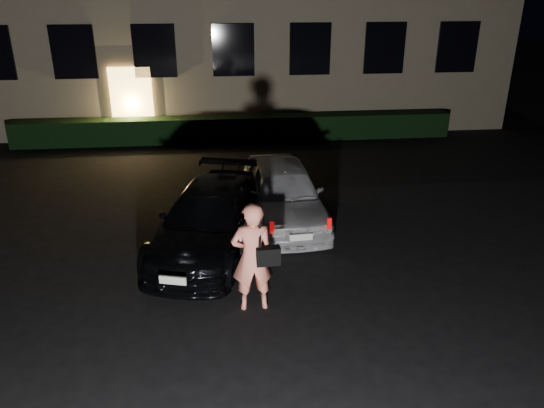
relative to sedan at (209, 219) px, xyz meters
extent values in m
plane|color=black|center=(0.85, -2.62, -0.65)|extent=(80.00, 80.00, 0.00)
cube|color=#FFBE59|center=(-2.65, 8.32, 0.60)|extent=(1.40, 0.10, 2.50)
cube|color=black|center=(-4.35, 8.32, 2.35)|extent=(1.40, 0.10, 1.70)
cube|color=black|center=(-1.75, 8.32, 2.35)|extent=(1.40, 0.10, 1.70)
cube|color=black|center=(0.85, 8.32, 2.35)|extent=(1.40, 0.10, 1.70)
cube|color=black|center=(3.45, 8.32, 2.35)|extent=(1.40, 0.10, 1.70)
cube|color=black|center=(6.05, 8.32, 2.35)|extent=(1.40, 0.10, 1.70)
cube|color=black|center=(8.65, 8.32, 2.35)|extent=(1.40, 0.10, 1.70)
cube|color=black|center=(0.85, 7.88, -0.22)|extent=(15.00, 0.70, 0.85)
imported|color=black|center=(0.00, 0.00, 0.00)|extent=(2.90, 4.76, 1.29)
cube|color=white|center=(0.72, -1.04, 0.15)|extent=(0.32, 0.91, 0.43)
cube|color=silver|center=(-0.60, -2.22, -0.08)|extent=(0.47, 0.16, 0.14)
imported|color=silver|center=(1.70, 1.21, 0.05)|extent=(1.86, 4.15, 1.39)
cube|color=red|center=(1.23, -0.76, 0.11)|extent=(0.09, 0.06, 0.23)
cube|color=red|center=(2.38, -0.69, 0.11)|extent=(0.09, 0.06, 0.23)
cube|color=silver|center=(1.81, -0.78, -0.12)|extent=(0.46, 0.07, 0.14)
imported|color=#FF886E|center=(0.74, -2.30, 0.33)|extent=(0.74, 0.52, 1.96)
cube|color=black|center=(1.00, -2.42, 0.40)|extent=(0.41, 0.20, 0.31)
cube|color=black|center=(0.86, -2.38, 0.85)|extent=(0.05, 0.07, 0.61)
camera|label=1|loc=(0.28, -10.04, 4.62)|focal=35.00mm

